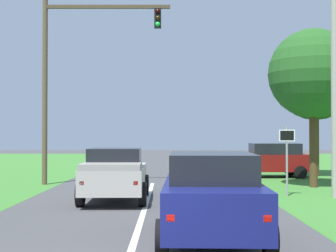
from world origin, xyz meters
name	(u,v)px	position (x,y,z in m)	size (l,w,h in m)	color
ground_plane	(148,205)	(0.00, 9.45, 0.00)	(120.00, 120.00, 0.00)	#424244
red_suv_near	(214,195)	(1.70, 3.76, 1.01)	(2.41, 4.69, 1.92)	navy
pickup_truck_lead	(117,174)	(-1.11, 10.37, 0.95)	(2.31, 4.83, 1.86)	#B7B2A8
traffic_light	(75,63)	(-3.70, 16.27, 5.70)	(5.99, 0.40, 8.93)	brown
keep_moving_sign	(289,152)	(5.25, 11.81, 1.69)	(0.60, 0.09, 2.65)	gray
oak_tree_right	(318,80)	(9.05, 21.07, 5.43)	(4.59, 4.59, 7.74)	#4C351E
crossing_suv_far	(274,160)	(6.43, 20.37, 0.97)	(4.36, 2.27, 1.85)	maroon
extra_tree_1	(315,74)	(7.19, 15.08, 5.03)	(3.97, 3.97, 7.04)	#4C351E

